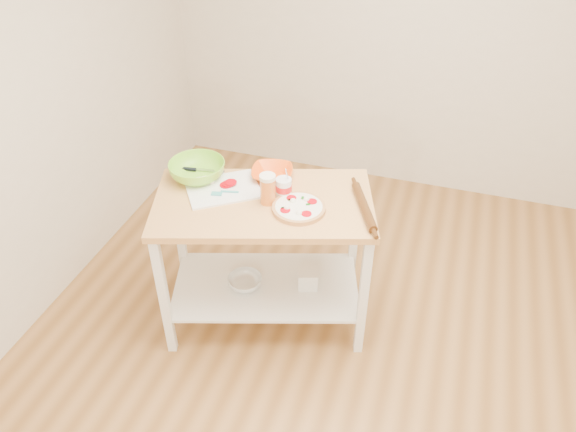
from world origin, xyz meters
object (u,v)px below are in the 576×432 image
(prep_island, at_px, (264,236))
(cutting_board, at_px, (223,188))
(rolling_pin, at_px, (364,207))
(knife, at_px, (196,170))
(beer_pint, at_px, (268,189))
(yogurt_tub, at_px, (284,187))
(shelf_bin, at_px, (308,278))
(pizza, at_px, (299,208))
(orange_bowl, at_px, (272,173))
(green_bowl, at_px, (197,170))
(shelf_glass_bowl, at_px, (245,282))

(prep_island, relative_size, cutting_board, 2.71)
(rolling_pin, bearing_deg, knife, 175.96)
(beer_pint, height_order, yogurt_tub, yogurt_tub)
(shelf_bin, bearing_deg, knife, 173.77)
(pizza, distance_m, beer_pint, 0.20)
(orange_bowl, relative_size, green_bowl, 0.74)
(green_bowl, height_order, shelf_glass_bowl, green_bowl)
(cutting_board, relative_size, shelf_bin, 4.24)
(knife, distance_m, shelf_bin, 0.95)
(green_bowl, bearing_deg, prep_island, -12.95)
(orange_bowl, bearing_deg, knife, -169.82)
(pizza, bearing_deg, orange_bowl, 132.89)
(prep_island, distance_m, pizza, 0.34)
(yogurt_tub, bearing_deg, shelf_bin, -3.28)
(shelf_bin, bearing_deg, beer_pint, -159.74)
(knife, xyz_separation_m, shelf_glass_bowl, (0.36, -0.20, -0.62))
(cutting_board, relative_size, rolling_pin, 1.22)
(orange_bowl, bearing_deg, shelf_glass_bowl, -107.72)
(pizza, height_order, shelf_glass_bowl, pizza)
(orange_bowl, height_order, rolling_pin, orange_bowl)
(shelf_bin, bearing_deg, yogurt_tub, 176.72)
(pizza, distance_m, knife, 0.71)
(pizza, height_order, beer_pint, beer_pint)
(cutting_board, height_order, beer_pint, beer_pint)
(beer_pint, bearing_deg, green_bowl, 167.29)
(green_bowl, bearing_deg, shelf_bin, -2.19)
(yogurt_tub, bearing_deg, knife, 172.97)
(orange_bowl, distance_m, green_bowl, 0.44)
(orange_bowl, distance_m, rolling_pin, 0.60)
(orange_bowl, distance_m, shelf_bin, 0.69)
(cutting_board, xyz_separation_m, shelf_bin, (0.51, 0.04, -0.59))
(orange_bowl, bearing_deg, rolling_pin, -14.94)
(pizza, distance_m, shelf_glass_bowl, 0.71)
(pizza, distance_m, orange_bowl, 0.35)
(prep_island, relative_size, green_bowl, 4.15)
(prep_island, height_order, rolling_pin, rolling_pin)
(green_bowl, xyz_separation_m, shelf_bin, (0.69, -0.03, -0.63))
(pizza, xyz_separation_m, green_bowl, (-0.65, 0.12, 0.04))
(orange_bowl, height_order, shelf_bin, orange_bowl)
(prep_island, relative_size, yogurt_tub, 7.02)
(cutting_board, distance_m, shelf_bin, 0.78)
(green_bowl, distance_m, rolling_pin, 0.99)
(knife, height_order, beer_pint, beer_pint)
(beer_pint, relative_size, shelf_bin, 1.49)
(green_bowl, distance_m, shelf_bin, 0.94)
(pizza, height_order, rolling_pin, rolling_pin)
(pizza, xyz_separation_m, beer_pint, (-0.18, 0.02, 0.07))
(orange_bowl, bearing_deg, shelf_bin, -30.11)
(prep_island, bearing_deg, cutting_board, 172.15)
(pizza, bearing_deg, cutting_board, 172.93)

